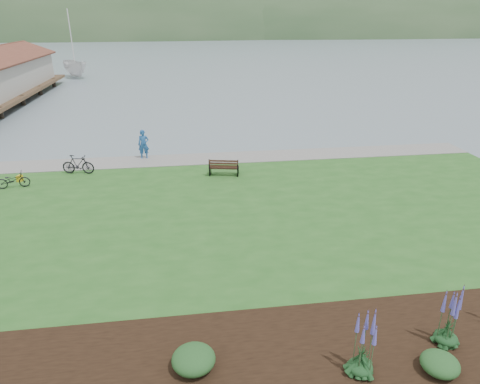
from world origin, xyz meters
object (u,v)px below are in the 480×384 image
at_px(park_bench, 224,167).
at_px(sailboat, 77,78).
at_px(person, 143,142).
at_px(bicycle_a, 13,180).

distance_m(park_bench, sailboat, 47.49).
distance_m(person, bicycle_a, 7.36).
distance_m(park_bench, person, 5.77).
height_order(park_bench, sailboat, sailboat).
bearing_deg(park_bench, bicycle_a, -166.53).
bearing_deg(sailboat, park_bench, -97.63).
relative_size(person, sailboat, 0.07).
xyz_separation_m(person, sailboat, (-12.24, 40.82, -1.43)).
relative_size(park_bench, bicycle_a, 1.06).
bearing_deg(person, park_bench, -40.24).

